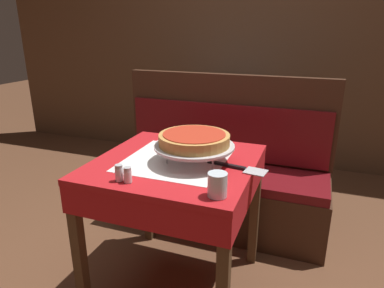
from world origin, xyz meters
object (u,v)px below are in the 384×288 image
at_px(pizza_pan_stand, 194,147).
at_px(pepper_shaker, 128,175).
at_px(dining_table_front, 176,179).
at_px(deep_dish_pizza, 194,139).
at_px(salt_shaker, 119,173).
at_px(pizza_server, 238,168).
at_px(water_glass_near, 217,185).
at_px(condiment_caddy, 228,94).
at_px(booth_bench, 219,183).
at_px(dining_table_rear, 225,110).

distance_m(pizza_pan_stand, pepper_shaker, 0.37).
height_order(dining_table_front, deep_dish_pizza, deep_dish_pizza).
relative_size(deep_dish_pizza, pepper_shaker, 5.06).
bearing_deg(salt_shaker, deep_dish_pizza, 54.55).
xyz_separation_m(pizza_pan_stand, pizza_server, (0.22, -0.01, -0.07)).
distance_m(dining_table_front, pizza_server, 0.33).
relative_size(pizza_pan_stand, pizza_server, 1.33).
bearing_deg(pizza_pan_stand, water_glass_near, -55.99).
distance_m(pepper_shaker, condiment_caddy, 1.98).
bearing_deg(pizza_server, deep_dish_pizza, 177.57).
bearing_deg(dining_table_front, salt_shaker, -112.99).
bearing_deg(water_glass_near, dining_table_front, 135.61).
xyz_separation_m(dining_table_front, pizza_server, (0.32, 0.00, 0.11)).
bearing_deg(deep_dish_pizza, salt_shaker, -125.45).
xyz_separation_m(pepper_shaker, condiment_caddy, (-0.08, 1.97, -0.00)).
distance_m(water_glass_near, salt_shaker, 0.43).
bearing_deg(booth_bench, deep_dish_pizza, -84.80).
relative_size(dining_table_front, pizza_pan_stand, 1.99).
relative_size(dining_table_front, pizza_server, 2.66).
xyz_separation_m(salt_shaker, condiment_caddy, (-0.04, 1.97, -0.01)).
xyz_separation_m(pizza_pan_stand, condiment_caddy, (-0.27, 1.66, -0.05)).
bearing_deg(dining_table_rear, deep_dish_pizza, -80.50).
relative_size(dining_table_rear, pepper_shaker, 11.11).
height_order(dining_table_rear, deep_dish_pizza, deep_dish_pizza).
bearing_deg(deep_dish_pizza, dining_table_front, -173.66).
xyz_separation_m(booth_bench, pizza_pan_stand, (0.06, -0.71, 0.51)).
bearing_deg(booth_bench, salt_shaker, -98.92).
bearing_deg(water_glass_near, salt_shaker, -178.72).
xyz_separation_m(deep_dish_pizza, condiment_caddy, (-0.27, 1.66, -0.09)).
bearing_deg(salt_shaker, pizza_pan_stand, 54.55).
bearing_deg(dining_table_rear, condiment_caddy, 90.77).
bearing_deg(water_glass_near, pizza_server, 87.16).
bearing_deg(water_glass_near, dining_table_rear, 103.98).
distance_m(dining_table_rear, booth_bench, 0.96).
bearing_deg(pizza_server, booth_bench, 111.75).
bearing_deg(booth_bench, pepper_shaker, -96.62).
xyz_separation_m(dining_table_rear, salt_shaker, (0.04, -1.91, 0.15)).
xyz_separation_m(water_glass_near, salt_shaker, (-0.43, -0.01, -0.01)).
bearing_deg(dining_table_front, deep_dish_pizza, 6.34).
xyz_separation_m(dining_table_front, water_glass_near, (0.30, -0.29, 0.15)).
bearing_deg(dining_table_rear, pepper_shaker, -87.49).
xyz_separation_m(pizza_server, salt_shaker, (-0.45, -0.31, 0.03)).
distance_m(pizza_server, pepper_shaker, 0.51).
distance_m(pizza_pan_stand, water_glass_near, 0.37).
bearing_deg(pepper_shaker, water_glass_near, 1.41).
distance_m(pizza_pan_stand, pizza_server, 0.23).
bearing_deg(water_glass_near, deep_dish_pizza, 124.01).
relative_size(pizza_server, pepper_shaker, 4.33).
bearing_deg(dining_table_front, condiment_caddy, 95.88).
distance_m(dining_table_rear, pizza_server, 1.68).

